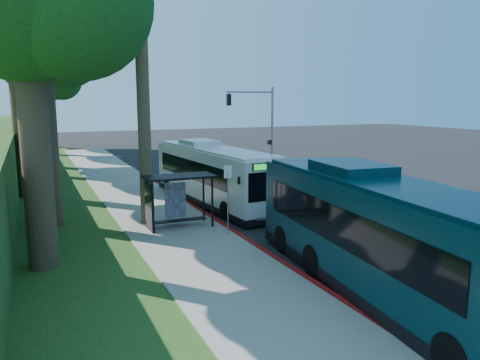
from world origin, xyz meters
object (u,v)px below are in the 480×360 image
bus_shelter (173,191)px  teal_bus (385,236)px  pickup (233,169)px  white_bus (213,174)px

bus_shelter → teal_bus: teal_bus is taller
teal_bus → pickup: teal_bus is taller
pickup → white_bus: bearing=-139.9°
white_bus → bus_shelter: bearing=-134.0°
bus_shelter → white_bus: white_bus is taller
bus_shelter → pickup: 14.67m
bus_shelter → white_bus: 5.84m
white_bus → teal_bus: teal_bus is taller
white_bus → teal_bus: (0.04, -14.53, 0.16)m
teal_bus → pickup: (4.49, 22.10, -1.21)m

